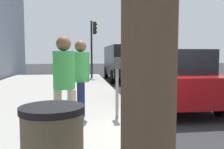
{
  "coord_description": "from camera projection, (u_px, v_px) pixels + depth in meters",
  "views": [
    {
      "loc": [
        -4.41,
        1.5,
        1.62
      ],
      "look_at": [
        1.0,
        0.76,
        1.18
      ],
      "focal_mm": 38.95,
      "sensor_mm": 36.0,
      "label": 1
    }
  ],
  "objects": [
    {
      "name": "parked_sedan_near",
      "position": [
        171.0,
        78.0,
        7.6
      ],
      "size": [
        4.4,
        1.97,
        1.77
      ],
      "color": "maroon",
      "rests_on": "ground_plane"
    },
    {
      "name": "ground_plane",
      "position": [
        158.0,
        139.0,
        4.69
      ],
      "size": [
        80.0,
        80.0,
        0.0
      ],
      "primitive_type": "plane",
      "color": "#232326",
      "rests_on": "ground"
    },
    {
      "name": "traffic_signal",
      "position": [
        93.0,
        40.0,
        15.3
      ],
      "size": [
        0.24,
        0.44,
        3.6
      ],
      "color": "black",
      "rests_on": "sidewalk_slab"
    },
    {
      "name": "parked_van_far",
      "position": [
        124.0,
        61.0,
        15.47
      ],
      "size": [
        5.21,
        2.15,
        2.18
      ],
      "color": "black",
      "rests_on": "ground_plane"
    },
    {
      "name": "pedestrian_bystander",
      "position": [
        64.0,
        77.0,
        4.39
      ],
      "size": [
        0.44,
        0.42,
        1.81
      ],
      "rotation": [
        0.0,
        0.0,
        -0.82
      ],
      "color": "tan",
      "rests_on": "sidewalk_slab"
    },
    {
      "name": "parking_meter",
      "position": [
        117.0,
        74.0,
        5.66
      ],
      "size": [
        0.36,
        0.12,
        1.41
      ],
      "color": "gray",
      "rests_on": "sidewalk_slab"
    },
    {
      "name": "pedestrian_at_meter",
      "position": [
        81.0,
        72.0,
        5.56
      ],
      "size": [
        0.54,
        0.39,
        1.8
      ],
      "rotation": [
        0.0,
        0.0,
        -1.66
      ],
      "color": "#191E4C",
      "rests_on": "sidewalk_slab"
    }
  ]
}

